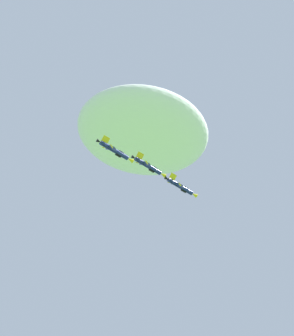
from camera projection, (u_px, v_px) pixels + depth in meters
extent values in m
ellipsoid|color=white|center=(144.00, 132.00, 267.93)|extent=(88.24, 66.53, 31.29)
cylinder|color=navy|center=(180.00, 187.00, 159.85)|extent=(11.71, 6.25, 1.70)
cube|color=#141947|center=(180.00, 188.00, 159.78)|extent=(9.76, 5.06, 1.37)
cone|color=yellow|center=(194.00, 195.00, 162.29)|extent=(2.82, 2.38, 1.56)
cone|color=black|center=(167.00, 179.00, 157.55)|extent=(2.00, 1.88, 1.36)
ellipsoid|color=#192333|center=(186.00, 188.00, 160.84)|extent=(3.55, 2.67, 1.55)
cube|color=black|center=(184.00, 191.00, 160.47)|extent=(2.55, 2.10, 1.38)
cube|color=navy|center=(174.00, 184.00, 161.68)|extent=(2.14, 2.96, 3.39)
cube|color=yellow|center=(170.00, 183.00, 163.25)|extent=(1.64, 0.68, 0.59)
cube|color=navy|center=(180.00, 185.00, 156.83)|extent=(3.37, 3.24, 3.39)
cube|color=yellow|center=(180.00, 184.00, 154.50)|extent=(1.42, 1.58, 0.59)
cube|color=navy|center=(169.00, 180.00, 159.53)|extent=(1.72, 1.54, 1.81)
cube|color=navy|center=(172.00, 181.00, 156.69)|extent=(2.27, 2.27, 1.81)
cube|color=yellow|center=(173.00, 177.00, 158.47)|extent=(3.23, 2.99, 1.79)
cylinder|color=navy|center=(148.00, 166.00, 155.73)|extent=(11.71, 6.25, 1.70)
cube|color=#141947|center=(147.00, 167.00, 155.65)|extent=(9.77, 5.09, 1.35)
cone|color=yellow|center=(163.00, 175.00, 158.17)|extent=(2.82, 2.38, 1.56)
cone|color=black|center=(134.00, 158.00, 153.43)|extent=(2.00, 1.88, 1.36)
ellipsoid|color=#192333|center=(154.00, 168.00, 156.75)|extent=(3.55, 2.68, 1.55)
cube|color=black|center=(152.00, 170.00, 156.32)|extent=(2.56, 2.11, 1.38)
cube|color=navy|center=(142.00, 164.00, 157.54)|extent=(2.15, 3.10, 3.27)
cube|color=yellow|center=(137.00, 163.00, 159.09)|extent=(1.64, 0.69, 0.58)
cube|color=navy|center=(147.00, 164.00, 152.73)|extent=(3.48, 3.33, 3.27)
cube|color=yellow|center=(147.00, 162.00, 150.41)|extent=(1.43, 1.59, 0.58)
cube|color=navy|center=(136.00, 160.00, 155.40)|extent=(1.73, 1.61, 1.75)
cube|color=navy|center=(139.00, 160.00, 152.59)|extent=(2.32, 2.32, 1.75)
cube|color=yellow|center=(140.00, 156.00, 154.43)|extent=(3.20, 2.92, 1.88)
cylinder|color=navy|center=(114.00, 150.00, 148.17)|extent=(11.71, 6.25, 1.70)
cube|color=#141947|center=(114.00, 152.00, 148.09)|extent=(9.77, 5.09, 1.35)
cone|color=yellow|center=(130.00, 160.00, 150.61)|extent=(2.82, 2.38, 1.56)
cone|color=black|center=(99.00, 141.00, 145.87)|extent=(2.00, 1.88, 1.36)
ellipsoid|color=#192333|center=(121.00, 152.00, 149.19)|extent=(3.55, 2.68, 1.55)
cube|color=black|center=(118.00, 155.00, 148.76)|extent=(2.56, 2.11, 1.38)
cube|color=navy|center=(108.00, 149.00, 149.98)|extent=(2.15, 3.09, 3.28)
cube|color=yellow|center=(104.00, 147.00, 151.54)|extent=(1.64, 0.69, 0.58)
cube|color=navy|center=(112.00, 148.00, 145.17)|extent=(3.47, 3.32, 3.28)
cube|color=yellow|center=(112.00, 146.00, 142.85)|extent=(1.43, 1.59, 0.58)
cube|color=navy|center=(101.00, 144.00, 147.84)|extent=(1.73, 1.61, 1.75)
cube|color=navy|center=(104.00, 143.00, 145.03)|extent=(2.32, 2.32, 1.75)
cube|color=yellow|center=(106.00, 140.00, 146.87)|extent=(3.21, 2.93, 1.87)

